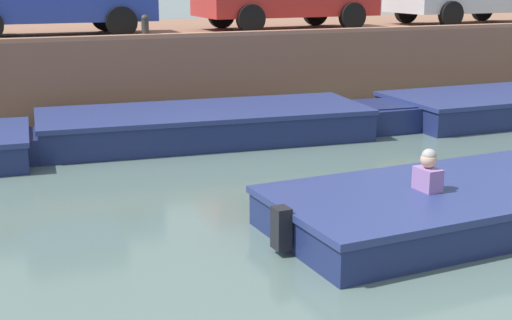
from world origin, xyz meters
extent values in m
plane|color=#4C605B|center=(0.00, 5.88, 0.00)|extent=(400.00, 400.00, 0.00)
cube|color=brown|center=(0.00, 14.76, 0.83)|extent=(60.00, 6.00, 1.66)
cube|color=#9F6C52|center=(0.00, 11.88, 1.70)|extent=(60.00, 0.24, 0.08)
cube|color=navy|center=(-1.37, 9.79, 0.20)|extent=(1.17, 1.19, 0.40)
cube|color=navy|center=(1.10, 10.06, 0.24)|extent=(5.81, 2.46, 0.48)
cube|color=navy|center=(4.49, 9.81, 0.24)|extent=(1.21, 1.20, 0.48)
cube|color=navy|center=(1.10, 10.06, 0.52)|extent=(5.87, 2.52, 0.08)
cube|color=brown|center=(0.68, 10.10, 0.42)|extent=(0.37, 1.85, 0.06)
cube|color=navy|center=(4.42, 9.71, 0.23)|extent=(1.14, 1.20, 0.45)
cube|color=navy|center=(3.24, 4.84, 0.19)|extent=(5.99, 2.38, 0.38)
cube|color=navy|center=(3.24, 4.84, 0.42)|extent=(6.05, 2.44, 0.08)
cube|color=brown|center=(2.80, 4.82, 0.32)|extent=(0.35, 1.83, 0.06)
cube|color=black|center=(0.21, 4.66, 0.29)|extent=(0.17, 0.21, 0.45)
cube|color=#8C669E|center=(2.07, 4.77, 0.50)|extent=(0.22, 0.33, 0.44)
sphere|color=tan|center=(2.07, 4.77, 0.82)|extent=(0.19, 0.19, 0.19)
sphere|color=gray|center=(2.07, 4.77, 0.86)|extent=(0.17, 0.17, 0.17)
cube|color=#233893|center=(-1.09, 13.14, 2.28)|extent=(3.96, 1.83, 0.64)
cylinder|color=black|center=(0.13, 12.22, 1.96)|extent=(0.60, 0.19, 0.60)
cylinder|color=black|center=(0.14, 14.05, 1.96)|extent=(0.60, 0.19, 0.60)
cube|color=#B2231E|center=(4.00, 13.14, 2.28)|extent=(3.98, 1.81, 0.64)
cylinder|color=black|center=(2.82, 12.24, 1.96)|extent=(0.61, 0.20, 0.60)
cylinder|color=black|center=(2.76, 13.96, 1.96)|extent=(0.61, 0.20, 0.60)
cylinder|color=black|center=(5.25, 12.33, 1.96)|extent=(0.61, 0.20, 0.60)
cylinder|color=black|center=(5.19, 14.04, 1.96)|extent=(0.61, 0.20, 0.60)
cylinder|color=black|center=(7.78, 12.22, 1.96)|extent=(0.61, 0.20, 0.60)
cylinder|color=black|center=(7.72, 13.97, 1.96)|extent=(0.61, 0.20, 0.60)
cylinder|color=black|center=(10.15, 14.06, 1.96)|extent=(0.61, 0.20, 0.60)
cylinder|color=#2D2B28|center=(0.54, 12.01, 1.83)|extent=(0.14, 0.14, 0.35)
sphere|color=#2D2B28|center=(0.54, 12.01, 2.03)|extent=(0.15, 0.15, 0.15)
camera|label=1|loc=(-2.60, -1.72, 2.83)|focal=50.00mm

